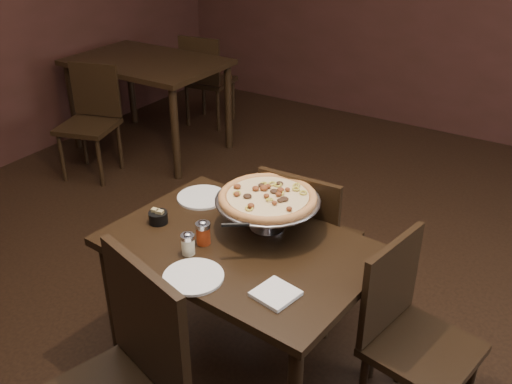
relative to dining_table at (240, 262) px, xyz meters
The scene contains 15 objects.
room 0.80m from the dining_table, 14.51° to the left, with size 6.04×7.04×2.84m.
dining_table is the anchor object (origin of this frame).
background_table 2.76m from the dining_table, 140.15° to the left, with size 1.26×0.84×0.79m.
pizza_stand 0.30m from the dining_table, 78.71° to the left, with size 0.47×0.47×0.19m.
parmesan_shaker 0.27m from the dining_table, 128.40° to the right, with size 0.06×0.06×0.10m.
pepper_flake_shaker 0.21m from the dining_table, 149.02° to the right, with size 0.06×0.06×0.11m.
packet_caddy 0.43m from the dining_table, behind, with size 0.09×0.09×0.07m.
napkin_stack 0.39m from the dining_table, 35.31° to the right, with size 0.15×0.15×0.02m, color white.
plate_left 0.46m from the dining_table, 148.40° to the left, with size 0.24×0.24×0.01m, color white.
plate_near 0.31m from the dining_table, 93.61° to the right, with size 0.24×0.24×0.01m, color white.
serving_spatula 0.26m from the dining_table, 65.67° to the right, with size 0.15×0.15×0.02m.
chair_far 0.51m from the dining_table, 81.31° to the left, with size 0.43×0.43×0.89m.
chair_side 0.76m from the dining_table, 10.87° to the left, with size 0.46×0.46×0.85m.
bg_chair_far 3.20m from the dining_table, 129.63° to the left, with size 0.46×0.46×0.87m.
bg_chair_near 2.48m from the dining_table, 151.98° to the left, with size 0.50×0.50×0.86m.
Camera 1 is at (1.07, -1.70, 2.06)m, focal length 40.00 mm.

